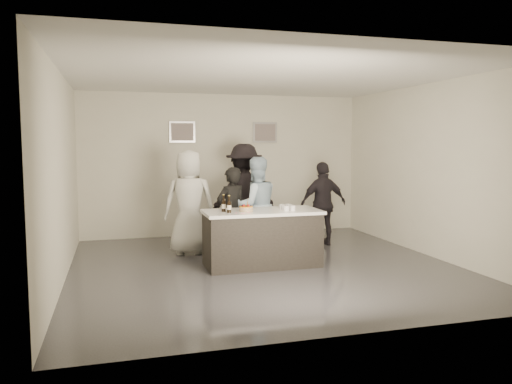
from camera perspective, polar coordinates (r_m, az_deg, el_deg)
floor at (r=8.08m, az=0.98°, el=-8.48°), size 6.00×6.00×0.00m
ceiling at (r=7.90m, az=1.01°, el=13.12°), size 6.00×6.00×0.00m
wall_back at (r=10.75m, az=-3.63°, el=3.10°), size 6.00×0.04×3.00m
wall_front at (r=5.06m, az=10.85°, el=0.24°), size 6.00×0.04×3.00m
wall_left at (r=7.55m, az=-21.37°, el=1.69°), size 0.04×6.00×3.00m
wall_right at (r=9.18m, az=19.25°, el=2.38°), size 0.04×6.00×3.00m
picture_left at (r=10.56m, az=-8.43°, el=6.81°), size 0.54×0.04×0.44m
picture_right at (r=10.94m, az=1.02°, el=6.82°), size 0.54×0.04×0.44m
bar_counter at (r=8.02m, az=0.69°, el=-5.29°), size 1.86×0.86×0.90m
cake at (r=7.82m, az=-1.14°, el=-1.95°), size 0.22×0.22×0.07m
beer_bottle_a at (r=7.79m, az=-3.72°, el=-1.31°), size 0.07×0.07×0.26m
beer_bottle_b at (r=7.66m, az=-3.10°, el=-1.42°), size 0.07×0.07×0.26m
tumbler_cluster at (r=8.03m, az=3.61°, el=-1.75°), size 0.19×0.30×0.08m
candles at (r=7.62m, az=-1.37°, el=-2.41°), size 0.24×0.08×0.01m
person_main_black at (r=8.57m, az=-2.82°, el=-2.36°), size 0.66×0.55×1.56m
person_main_blue at (r=8.80m, az=-0.02°, el=-1.59°), size 0.89×0.71×1.73m
person_guest_left at (r=8.90m, az=-7.65°, el=-1.16°), size 0.97×0.69×1.85m
person_guest_right at (r=9.68m, az=7.69°, el=-1.33°), size 0.97×0.46×1.61m
person_guest_back at (r=9.72m, az=-1.36°, el=-0.24°), size 1.30×0.79×1.96m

